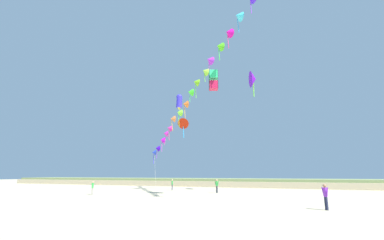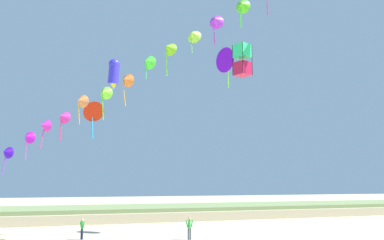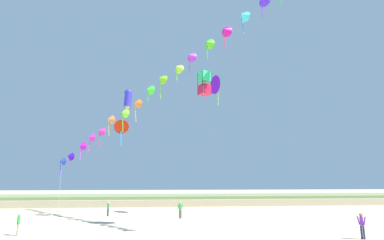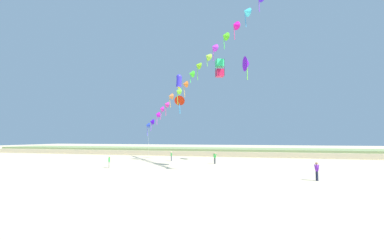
{
  "view_description": "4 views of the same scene",
  "coord_description": "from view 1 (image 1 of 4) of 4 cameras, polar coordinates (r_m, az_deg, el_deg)",
  "views": [
    {
      "loc": [
        10.45,
        -14.03,
        2.36
      ],
      "look_at": [
        -0.58,
        12.3,
        8.42
      ],
      "focal_mm": 24.0,
      "sensor_mm": 36.0,
      "label": 1
    },
    {
      "loc": [
        -10.43,
        -12.22,
        4.43
      ],
      "look_at": [
        -1.53,
        13.51,
        8.64
      ],
      "focal_mm": 38.0,
      "sensor_mm": 36.0,
      "label": 2
    },
    {
      "loc": [
        -2.09,
        -14.11,
        3.91
      ],
      "look_at": [
        0.83,
        13.55,
        9.57
      ],
      "focal_mm": 28.0,
      "sensor_mm": 36.0,
      "label": 3
    },
    {
      "loc": [
        6.74,
        -19.89,
        3.97
      ],
      "look_at": [
        -1.24,
        10.55,
        6.13
      ],
      "focal_mm": 24.0,
      "sensor_mm": 36.0,
      "label": 4
    }
  ],
  "objects": [
    {
      "name": "large_kite_mid_trail",
      "position": [
        42.99,
        -1.9,
        -0.7
      ],
      "size": [
        2.11,
        1.74,
        3.49
      ],
      "color": "red"
    },
    {
      "name": "ground_plane",
      "position": [
        17.65,
        -14.66,
        -19.3
      ],
      "size": [
        240.0,
        240.0,
        0.0
      ],
      "primitive_type": "plane",
      "color": "beige"
    },
    {
      "name": "large_kite_low_lead",
      "position": [
        38.9,
        13.44,
        8.81
      ],
      "size": [
        1.72,
        2.58,
        3.92
      ],
      "color": "#740EDC"
    },
    {
      "name": "person_near_right",
      "position": [
        33.28,
        -21.22,
        -13.71
      ],
      "size": [
        0.23,
        0.54,
        1.56
      ],
      "color": "gray",
      "rests_on": "ground"
    },
    {
      "name": "person_near_left",
      "position": [
        20.29,
        27.53,
        -14.55
      ],
      "size": [
        0.42,
        0.53,
        1.71
      ],
      "color": "#282D4C",
      "rests_on": "ground"
    },
    {
      "name": "dune_ridge",
      "position": [
        54.56,
        12.02,
        -13.43
      ],
      "size": [
        120.0,
        13.22,
        1.49
      ],
      "color": "#BFAE8B",
      "rests_on": "ground"
    },
    {
      "name": "person_far_left",
      "position": [
        34.58,
        5.54,
        -14.19
      ],
      "size": [
        0.61,
        0.24,
        1.73
      ],
      "color": "#474C56",
      "rests_on": "ground"
    },
    {
      "name": "person_mid_center",
      "position": [
        40.29,
        -4.43,
        -13.99
      ],
      "size": [
        0.37,
        0.51,
        1.6
      ],
      "color": "#282D4C",
      "rests_on": "ground"
    },
    {
      "name": "large_kite_outer_drift",
      "position": [
        39.4,
        -2.86,
        4.1
      ],
      "size": [
        0.99,
        0.9,
        2.53
      ],
      "color": "#372FE0"
    },
    {
      "name": "large_kite_high_solo",
      "position": [
        29.97,
        4.78,
        8.78
      ],
      "size": [
        1.29,
        1.29,
        2.23
      ],
      "color": "#C31841"
    },
    {
      "name": "kite_banner_string",
      "position": [
        35.52,
        1.81,
        9.33
      ],
      "size": [
        30.06,
        27.32,
        25.03
      ],
      "color": "blue"
    }
  ]
}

